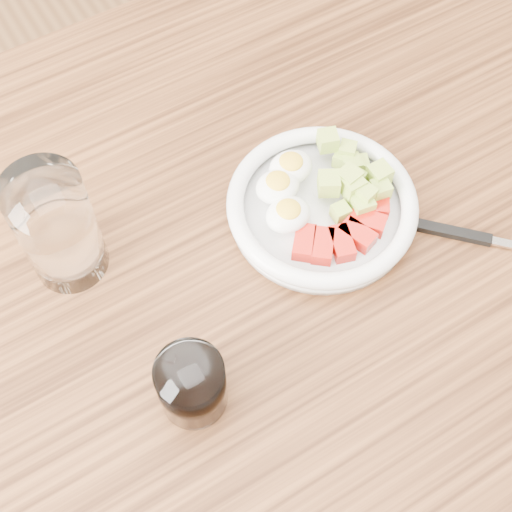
% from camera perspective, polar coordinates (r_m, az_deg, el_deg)
% --- Properties ---
extents(ground, '(4.00, 4.00, 0.00)m').
position_cam_1_polar(ground, '(1.48, 0.55, -15.49)').
color(ground, brown).
rests_on(ground, ground).
extents(dining_table, '(1.50, 0.90, 0.77)m').
position_cam_1_polar(dining_table, '(0.85, 0.93, -4.55)').
color(dining_table, brown).
rests_on(dining_table, ground).
extents(bowl, '(0.21, 0.21, 0.05)m').
position_cam_1_polar(bowl, '(0.78, 5.22, 4.19)').
color(bowl, white).
rests_on(bowl, dining_table).
extents(fork, '(0.14, 0.14, 0.01)m').
position_cam_1_polar(fork, '(0.81, 17.00, 1.48)').
color(fork, black).
rests_on(fork, dining_table).
extents(water_glass, '(0.08, 0.08, 0.14)m').
position_cam_1_polar(water_glass, '(0.73, -15.63, 2.21)').
color(water_glass, white).
rests_on(water_glass, dining_table).
extents(coffee_glass, '(0.06, 0.06, 0.07)m').
position_cam_1_polar(coffee_glass, '(0.67, -5.16, -10.25)').
color(coffee_glass, white).
rests_on(coffee_glass, dining_table).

